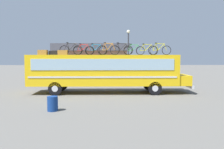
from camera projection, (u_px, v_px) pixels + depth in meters
name	position (u px, v px, depth m)	size (l,w,h in m)	color
ground_plane	(103.00, 93.00, 18.25)	(120.00, 120.00, 0.00)	#605E59
bus	(105.00, 70.00, 18.12)	(12.28, 2.64, 2.94)	yellow
luggage_bag_1	(43.00, 52.00, 17.89)	(0.68, 0.50, 0.38)	olive
luggage_bag_2	(54.00, 53.00, 18.26)	(0.69, 0.44, 0.32)	black
luggage_bag_3	(63.00, 53.00, 17.79)	(0.73, 0.41, 0.36)	olive
rooftop_bicycle_1	(71.00, 50.00, 17.71)	(1.74, 0.44, 0.95)	black
rooftop_bicycle_2	(84.00, 50.00, 18.02)	(1.62, 0.44, 0.88)	black
rooftop_bicycle_3	(96.00, 50.00, 18.06)	(1.72, 0.44, 0.89)	black
rooftop_bicycle_4	(108.00, 50.00, 17.89)	(1.70, 0.44, 0.96)	black
rooftop_bicycle_5	(121.00, 50.00, 17.58)	(1.72, 0.44, 0.94)	black
rooftop_bicycle_6	(134.00, 50.00, 18.35)	(1.65, 0.44, 0.88)	black
rooftop_bicycle_7	(147.00, 50.00, 18.24)	(1.72, 0.44, 0.89)	black
rooftop_bicycle_8	(160.00, 50.00, 18.00)	(1.77, 0.44, 0.94)	black
roadside_building	(93.00, 60.00, 33.37)	(9.64, 10.18, 4.42)	tan
trash_bin	(53.00, 104.00, 12.11)	(0.54, 0.54, 0.77)	navy
street_lamp	(128.00, 50.00, 24.08)	(0.36, 0.36, 5.53)	#38383D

